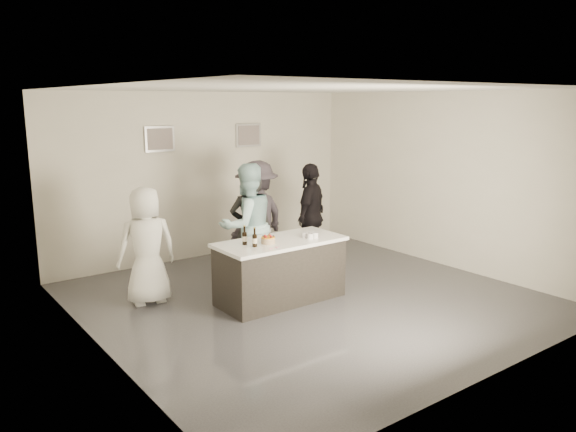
% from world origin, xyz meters
% --- Properties ---
extents(floor, '(6.00, 6.00, 0.00)m').
position_xyz_m(floor, '(0.00, 0.00, 0.00)').
color(floor, '#3D3D42').
rests_on(floor, ground).
extents(ceiling, '(6.00, 6.00, 0.00)m').
position_xyz_m(ceiling, '(0.00, 0.00, 3.00)').
color(ceiling, white).
extents(wall_back, '(6.00, 0.04, 3.00)m').
position_xyz_m(wall_back, '(0.00, 3.00, 1.50)').
color(wall_back, silver).
rests_on(wall_back, ground).
extents(wall_front, '(6.00, 0.04, 3.00)m').
position_xyz_m(wall_front, '(0.00, -3.00, 1.50)').
color(wall_front, silver).
rests_on(wall_front, ground).
extents(wall_left, '(0.04, 6.00, 3.00)m').
position_xyz_m(wall_left, '(-3.00, 0.00, 1.50)').
color(wall_left, silver).
rests_on(wall_left, ground).
extents(wall_right, '(0.04, 6.00, 3.00)m').
position_xyz_m(wall_right, '(3.00, 0.00, 1.50)').
color(wall_right, silver).
rests_on(wall_right, ground).
extents(picture_left, '(0.54, 0.04, 0.44)m').
position_xyz_m(picture_left, '(-0.90, 2.97, 2.20)').
color(picture_left, '#B2B2B7').
rests_on(picture_left, wall_back).
extents(picture_right, '(0.54, 0.04, 0.44)m').
position_xyz_m(picture_right, '(0.90, 2.97, 2.20)').
color(picture_right, '#B2B2B7').
rests_on(picture_right, wall_back).
extents(bar_counter, '(1.86, 0.86, 0.90)m').
position_xyz_m(bar_counter, '(-0.38, 0.18, 0.45)').
color(bar_counter, white).
rests_on(bar_counter, ground).
extents(cake, '(0.20, 0.20, 0.08)m').
position_xyz_m(cake, '(-0.62, 0.13, 0.94)').
color(cake, '#FD9E1A').
rests_on(cake, bar_counter).
extents(beer_bottle_a, '(0.07, 0.07, 0.26)m').
position_xyz_m(beer_bottle_a, '(-0.92, 0.26, 1.03)').
color(beer_bottle_a, black).
rests_on(beer_bottle_a, bar_counter).
extents(beer_bottle_b, '(0.07, 0.07, 0.26)m').
position_xyz_m(beer_bottle_b, '(-0.87, 0.08, 1.03)').
color(beer_bottle_b, black).
rests_on(beer_bottle_b, bar_counter).
extents(tumbler_cluster, '(0.19, 0.19, 0.08)m').
position_xyz_m(tumbler_cluster, '(0.05, 0.03, 0.94)').
color(tumbler_cluster, orange).
rests_on(tumbler_cluster, bar_counter).
extents(candles, '(0.24, 0.08, 0.01)m').
position_xyz_m(candles, '(-0.69, -0.14, 0.90)').
color(candles, pink).
rests_on(candles, bar_counter).
extents(person_main_black, '(0.76, 0.64, 1.78)m').
position_xyz_m(person_main_black, '(-0.28, 1.09, 0.89)').
color(person_main_black, black).
rests_on(person_main_black, ground).
extents(person_main_blue, '(0.94, 0.73, 1.92)m').
position_xyz_m(person_main_blue, '(-0.39, 1.03, 0.96)').
color(person_main_blue, '#9CC7CC').
rests_on(person_main_blue, ground).
extents(person_guest_left, '(0.89, 0.65, 1.68)m').
position_xyz_m(person_guest_left, '(-1.94, 1.23, 0.84)').
color(person_guest_left, white).
rests_on(person_guest_left, ground).
extents(person_guest_right, '(1.13, 0.93, 1.81)m').
position_xyz_m(person_guest_right, '(1.06, 1.25, 0.90)').
color(person_guest_right, black).
rests_on(person_guest_right, ground).
extents(person_guest_back, '(1.38, 1.06, 1.89)m').
position_xyz_m(person_guest_back, '(0.10, 1.49, 0.94)').
color(person_guest_back, '#322D35').
rests_on(person_guest_back, ground).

